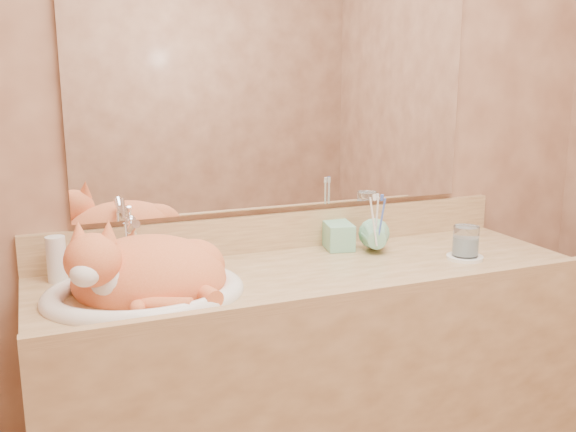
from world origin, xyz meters
name	(u,v)px	position (x,y,z in m)	size (l,w,h in m)	color
wall_back	(281,126)	(0.00, 1.00, 1.25)	(2.40, 0.02, 2.50)	brown
vanity_counter	(315,404)	(0.00, 0.72, 0.42)	(1.60, 0.55, 0.85)	olive
mirror	(282,80)	(0.00, 0.99, 1.39)	(1.30, 0.02, 0.80)	white
sink_basin	(144,266)	(-0.50, 0.70, 0.93)	(0.51, 0.42, 0.16)	white
faucet	(131,243)	(-0.50, 0.90, 0.94)	(0.05, 0.13, 0.18)	white
cat	(142,270)	(-0.50, 0.72, 0.92)	(0.41, 0.33, 0.22)	#D85E32
soap_dispenser	(344,224)	(0.16, 0.87, 0.95)	(0.09, 0.09, 0.19)	#7BC59E
toothbrush_cup	(377,242)	(0.24, 0.80, 0.90)	(0.10, 0.10, 0.09)	#7BC59E
toothbrushes	(378,219)	(0.24, 0.80, 0.97)	(0.03, 0.03, 0.20)	white
saucer	(465,257)	(0.48, 0.67, 0.85)	(0.11, 0.11, 0.01)	white
water_glass	(466,241)	(0.48, 0.67, 0.91)	(0.08, 0.08, 0.09)	white
lotion_bottle	(57,259)	(-0.70, 0.91, 0.91)	(0.05, 0.05, 0.13)	white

